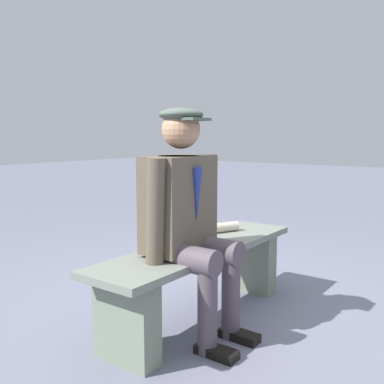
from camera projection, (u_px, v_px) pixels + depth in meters
The scene contains 4 objects.
ground_plane at pixel (200, 319), 2.85m from camera, with size 30.00×30.00×0.00m, color slate.
bench at pixel (200, 271), 2.81m from camera, with size 1.69×0.44×0.49m.
seated_man at pixel (187, 211), 2.54m from camera, with size 0.61×0.60×1.34m.
rolled_magazine at pixel (224, 227), 3.16m from camera, with size 0.07×0.07×0.22m, color beige.
Camera 1 is at (2.22, 1.57, 1.19)m, focal length 41.03 mm.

